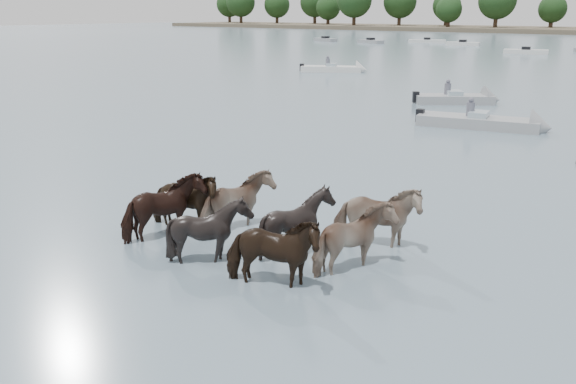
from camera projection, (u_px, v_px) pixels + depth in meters
The scene contains 7 objects.
ground at pixel (177, 281), 11.79m from camera, with size 400.00×400.00×0.00m, color slate.
shoreline at pixel (410, 27), 166.34m from camera, with size 160.00×30.00×1.00m, color #4C4233.
pony_herd at pixel (258, 223), 13.13m from camera, with size 6.42×4.62×1.65m.
motorboat_a at pixel (466, 99), 34.18m from camera, with size 4.77×4.05×1.92m.
motorboat_b at pixel (496, 124), 26.82m from camera, with size 5.97×2.74×1.92m.
motorboat_f at pixel (341, 69), 51.62m from camera, with size 5.69×4.01×1.92m.
treeline at pixel (383, 3), 168.77m from camera, with size 149.04×21.15×12.55m.
Camera 1 is at (8.30, -7.23, 5.07)m, focal length 37.67 mm.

